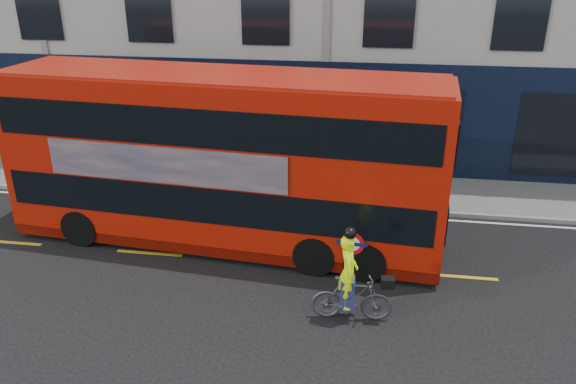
# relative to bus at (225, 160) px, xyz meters

# --- Properties ---
(ground) EXTENTS (120.00, 120.00, 0.00)m
(ground) POSITION_rel_bus_xyz_m (2.12, -2.53, -2.37)
(ground) COLOR black
(ground) RESTS_ON ground
(pavement) EXTENTS (60.00, 3.00, 0.12)m
(pavement) POSITION_rel_bus_xyz_m (2.12, 3.97, -2.31)
(pavement) COLOR slate
(pavement) RESTS_ON ground
(kerb) EXTENTS (60.00, 0.12, 0.13)m
(kerb) POSITION_rel_bus_xyz_m (2.12, 2.47, -2.30)
(kerb) COLOR gray
(kerb) RESTS_ON ground
(road_edge_line) EXTENTS (58.00, 0.10, 0.01)m
(road_edge_line) POSITION_rel_bus_xyz_m (2.12, 2.17, -2.36)
(road_edge_line) COLOR silver
(road_edge_line) RESTS_ON ground
(lane_dashes) EXTENTS (58.00, 0.12, 0.01)m
(lane_dashes) POSITION_rel_bus_xyz_m (2.12, -1.03, -2.36)
(lane_dashes) COLOR gold
(lane_dashes) RESTS_ON ground
(bus) EXTENTS (11.63, 3.60, 4.62)m
(bus) POSITION_rel_bus_xyz_m (0.00, 0.00, 0.00)
(bus) COLOR #AE1506
(bus) RESTS_ON ground
(cyclist) EXTENTS (1.76, 0.62, 2.22)m
(cyclist) POSITION_rel_bus_xyz_m (3.50, -3.15, -1.63)
(cyclist) COLOR #484A4E
(cyclist) RESTS_ON ground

